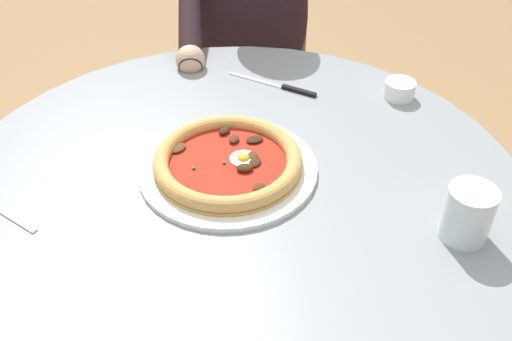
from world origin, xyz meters
The scene contains 8 objects.
dining_table centered at (0.00, 0.00, 0.55)m, with size 1.05×1.05×0.72m.
pizza_on_plate centered at (0.02, 0.01, 0.74)m, with size 0.33×0.33×0.04m.
water_glass centered at (-0.13, -0.37, 0.76)m, with size 0.08×0.08×0.09m.
steak_knife centered at (0.32, -0.09, 0.73)m, with size 0.11×0.20×0.01m.
ramekin_capers centered at (0.30, -0.34, 0.74)m, with size 0.07×0.07×0.04m.
fork_utensil centered at (-0.10, 0.39, 0.72)m, with size 0.11×0.16×0.00m.
diner_person centered at (0.72, 0.02, 0.51)m, with size 0.49×0.35×1.16m.
cafe_chair_diner centered at (0.87, 0.02, 0.53)m, with size 0.44×0.44×0.88m.
Camera 1 is at (-0.80, -0.07, 1.38)m, focal length 40.53 mm.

